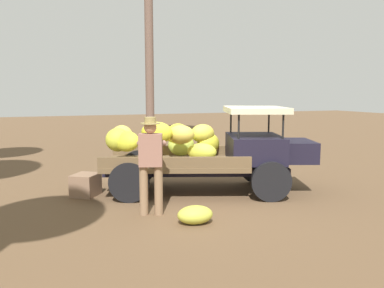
{
  "coord_description": "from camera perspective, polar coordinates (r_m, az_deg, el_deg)",
  "views": [
    {
      "loc": [
        -3.03,
        -7.32,
        2.14
      ],
      "look_at": [
        -0.14,
        0.28,
        1.05
      ],
      "focal_mm": 35.74,
      "sensor_mm": 36.0,
      "label": 1
    }
  ],
  "objects": [
    {
      "name": "truck",
      "position": [
        8.26,
        2.81,
        -0.82
      ],
      "size": [
        4.66,
        2.91,
        1.84
      ],
      "rotation": [
        0.0,
        0.0,
        -0.34
      ],
      "color": "black",
      "rests_on": "ground"
    },
    {
      "name": "ground_plane",
      "position": [
        8.21,
        1.65,
        -7.46
      ],
      "size": [
        60.0,
        60.0,
        0.0
      ],
      "primitive_type": "plane",
      "color": "brown"
    },
    {
      "name": "wooden_crate",
      "position": [
        8.34,
        -15.59,
        -5.89
      ],
      "size": [
        0.7,
        0.71,
        0.46
      ],
      "primitive_type": "cube",
      "rotation": [
        0.0,
        0.0,
        0.97
      ],
      "color": "#84634B",
      "rests_on": "ground"
    },
    {
      "name": "farmer",
      "position": [
        6.69,
        -6.17,
        -2.33
      ],
      "size": [
        0.55,
        0.51,
        1.73
      ],
      "rotation": [
        0.0,
        0.0,
        1.24
      ],
      "color": "#896A4C",
      "rests_on": "ground"
    },
    {
      "name": "loose_banana_bunch",
      "position": [
        6.38,
        0.46,
        -10.51
      ],
      "size": [
        0.66,
        0.51,
        0.31
      ],
      "primitive_type": "ellipsoid",
      "rotation": [
        0.0,
        0.01,
        2.96
      ],
      "color": "gold",
      "rests_on": "ground"
    }
  ]
}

